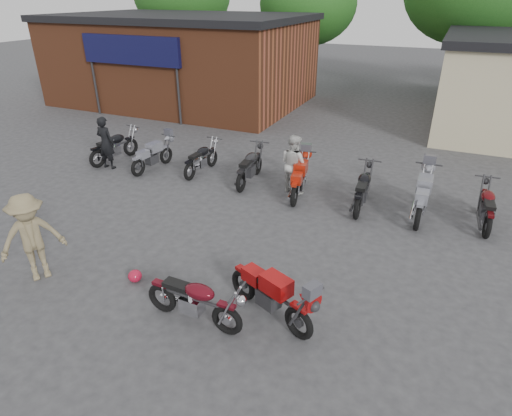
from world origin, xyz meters
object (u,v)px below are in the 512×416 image
at_px(sportbike, 271,292).
at_px(row_bike_0, 115,145).
at_px(row_bike_1, 153,154).
at_px(row_bike_4, 300,176).
at_px(person_dark, 106,143).
at_px(row_bike_2, 202,157).
at_px(row_bike_3, 250,165).
at_px(person_tan, 32,238).
at_px(row_bike_6, 423,194).
at_px(vintage_motorcycle, 195,298).
at_px(row_bike_7, 487,205).
at_px(row_bike_5, 363,187).
at_px(person_light, 294,164).
at_px(helmet, 135,276).

distance_m(sportbike, row_bike_0, 9.48).
xyz_separation_m(sportbike, row_bike_1, (-6.26, 5.10, -0.03)).
bearing_deg(row_bike_4, person_dark, 86.26).
distance_m(row_bike_1, row_bike_2, 1.65).
relative_size(sportbike, row_bike_3, 0.98).
xyz_separation_m(person_tan, row_bike_6, (6.82, 6.00, -0.31)).
bearing_deg(vintage_motorcycle, row_bike_4, 92.47).
bearing_deg(row_bike_4, row_bike_7, -95.87).
relative_size(row_bike_5, row_bike_7, 1.06).
xyz_separation_m(row_bike_1, row_bike_5, (6.81, 0.03, 0.05)).
xyz_separation_m(row_bike_2, row_bike_3, (1.74, -0.09, 0.05)).
height_order(row_bike_2, row_bike_4, row_bike_4).
height_order(row_bike_2, row_bike_5, row_bike_5).
bearing_deg(sportbike, vintage_motorcycle, -126.94).
distance_m(sportbike, row_bike_2, 7.20).
height_order(person_light, row_bike_1, person_light).
distance_m(person_tan, row_bike_1, 6.08).
bearing_deg(helmet, row_bike_0, 133.14).
height_order(row_bike_2, row_bike_7, row_bike_7).
distance_m(row_bike_1, row_bike_7, 9.81).
bearing_deg(vintage_motorcycle, person_dark, 142.82).
relative_size(helmet, row_bike_5, 0.14).
height_order(row_bike_0, row_bike_6, row_bike_6).
distance_m(person_dark, row_bike_6, 9.77).
relative_size(row_bike_2, row_bike_3, 0.91).
xyz_separation_m(row_bike_5, row_bike_6, (1.50, 0.09, 0.04)).
bearing_deg(vintage_motorcycle, row_bike_7, 53.73).
relative_size(person_tan, row_bike_6, 0.87).
bearing_deg(row_bike_1, row_bike_7, -81.92).
bearing_deg(row_bike_6, sportbike, 158.37).
height_order(row_bike_4, row_bike_7, row_bike_4).
relative_size(person_tan, row_bike_7, 0.99).
height_order(row_bike_1, row_bike_3, row_bike_3).
distance_m(vintage_motorcycle, person_tan, 3.64).
bearing_deg(person_tan, row_bike_2, 32.47).
bearing_deg(sportbike, row_bike_6, 91.97).
bearing_deg(row_bike_5, sportbike, 171.21).
height_order(row_bike_0, row_bike_5, row_bike_5).
relative_size(helmet, row_bike_2, 0.15).
bearing_deg(person_light, row_bike_1, 32.21).
distance_m(sportbike, row_bike_7, 6.45).
xyz_separation_m(row_bike_1, row_bike_4, (5.02, 0.05, 0.05)).
bearing_deg(row_bike_1, helmet, -140.91).
distance_m(vintage_motorcycle, sportbike, 1.33).
bearing_deg(person_tan, row_bike_1, 47.73).
bearing_deg(sportbike, person_tan, -147.38).
height_order(helmet, person_light, person_light).
relative_size(person_dark, person_tan, 0.93).
relative_size(helmet, person_dark, 0.16).
distance_m(row_bike_0, row_bike_5, 8.47).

